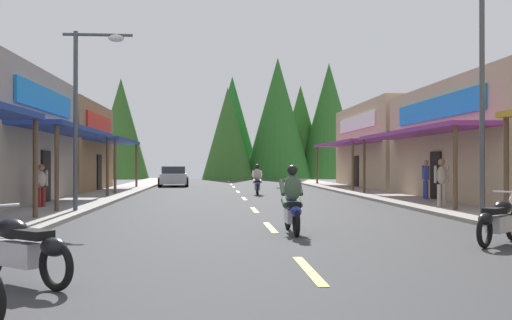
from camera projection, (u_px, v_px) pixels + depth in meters
The scene contains 18 objects.
ground at pixel (249, 205), 22.97m from camera, with size 10.75×75.29×0.10m, color #38383A.
sidewalk_left at pixel (78, 203), 22.48m from camera, with size 2.52×75.29×0.12m, color #9E9991.
sidewalk_right at pixel (413, 202), 23.47m from camera, with size 2.52×75.29×0.12m, color gray.
centerline_dashes at pixel (244, 198), 26.75m from camera, with size 0.16×51.48×0.01m.
storefront_left_far at pixel (24, 147), 32.80m from camera, with size 10.10×9.58×5.01m.
storefront_right_middle at pixel (506, 142), 24.53m from camera, with size 7.93×12.89×5.00m.
storefront_right_far at pixel (418, 147), 38.07m from camera, with size 10.00×12.66×5.42m.
streetlamp_left at pixel (87, 94), 18.50m from camera, with size 2.19×0.30×5.81m.
streetlamp_right at pixel (470, 62), 15.59m from camera, with size 2.19×0.30×6.68m.
motorcycle_parked_right_4 at pixel (499, 220), 11.54m from camera, with size 1.63×1.54×1.04m.
motorcycle_parked_left_2 at pixel (22, 248), 7.72m from camera, with size 1.73×1.42×1.04m.
rider_cruising_lead at pixel (292, 205), 13.38m from camera, with size 0.60×2.14×1.57m.
rider_cruising_trailing at pixel (257, 182), 29.86m from camera, with size 0.60×2.14×1.57m.
pedestrian_by_shop at pixel (41, 184), 19.83m from camera, with size 0.41×0.50×1.58m.
pedestrian_browsing at pixel (442, 180), 20.09m from camera, with size 0.56×0.32×1.77m.
pedestrian_strolling at pixel (426, 177), 24.37m from camera, with size 0.29×0.57×1.76m.
parked_car_curbside at pixel (174, 176), 41.09m from camera, with size 2.23×4.38×1.40m.
treeline_backdrop at pixel (261, 126), 61.83m from camera, with size 28.31×11.71×12.64m.
Camera 1 is at (-1.44, -0.29, 1.60)m, focal length 40.90 mm.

